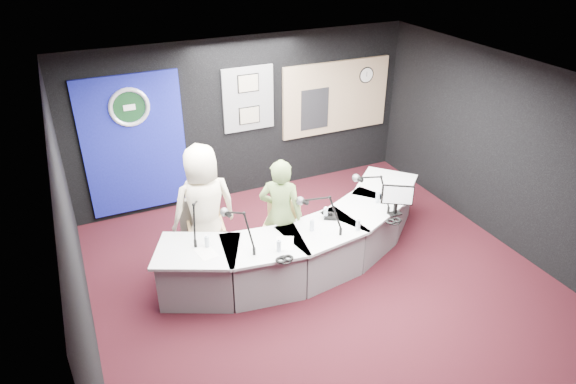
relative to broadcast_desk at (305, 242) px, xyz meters
name	(u,v)px	position (x,y,z in m)	size (l,w,h in m)	color
ground	(325,284)	(0.05, -0.55, -0.38)	(6.00, 6.00, 0.00)	black
ceiling	(334,87)	(0.05, -0.55, 2.42)	(6.00, 6.00, 0.02)	silver
wall_back	(246,119)	(0.05, 2.45, 1.02)	(6.00, 0.02, 2.80)	black
wall_front	(511,365)	(0.05, -3.55, 1.02)	(6.00, 0.02, 2.80)	black
wall_left	(75,254)	(-2.95, -0.55, 1.02)	(0.02, 6.00, 2.80)	black
wall_right	(509,155)	(3.05, -0.55, 1.02)	(0.02, 6.00, 2.80)	black
broadcast_desk	(305,242)	(0.00, 0.00, 0.00)	(4.50, 1.90, 0.75)	silver
backdrop_panel	(135,145)	(-1.85, 2.42, 0.88)	(1.60, 0.05, 2.30)	navy
agency_seal	(129,107)	(-1.85, 2.38, 1.52)	(0.63, 0.63, 0.07)	silver
seal_center	(129,107)	(-1.85, 2.38, 1.52)	(0.48, 0.48, 0.01)	black
pinboard	(248,99)	(0.10, 2.42, 1.38)	(0.90, 0.04, 1.10)	slate
framed_photo_upper	(248,83)	(0.10, 2.39, 1.65)	(0.34, 0.02, 0.27)	gray
framed_photo_lower	(250,115)	(0.10, 2.39, 1.09)	(0.34, 0.02, 0.27)	gray
booth_window_frame	(336,97)	(1.80, 2.42, 1.18)	(2.12, 0.06, 1.32)	tan
booth_glow	(336,97)	(1.80, 2.41, 1.18)	(2.00, 0.02, 1.20)	beige
equipment_rack	(315,109)	(1.35, 2.39, 1.03)	(0.55, 0.02, 0.75)	black
wall_clock	(366,75)	(2.40, 2.39, 1.52)	(0.28, 0.28, 0.01)	white
armchair_left	(207,234)	(-1.27, 0.60, 0.12)	(0.56, 0.56, 0.99)	#A17B49
armchair_right	(281,233)	(-0.31, 0.13, 0.16)	(0.60, 0.60, 1.07)	#A17B49
draped_jacket	(197,219)	(-1.32, 0.84, 0.24)	(0.50, 0.10, 0.70)	#666256
person_man	(204,208)	(-1.27, 0.60, 0.55)	(0.91, 0.59, 1.86)	beige
person_woman	(281,215)	(-0.31, 0.13, 0.46)	(0.61, 0.40, 1.67)	#5E763D
computer_monitor	(397,195)	(1.22, -0.39, 0.70)	(0.44, 0.03, 0.30)	black
desk_phone	(331,216)	(0.34, -0.10, 0.40)	(0.18, 0.14, 0.04)	black
headphones_near	(394,221)	(1.09, -0.56, 0.39)	(0.20, 0.20, 0.03)	black
headphones_far	(284,259)	(-0.65, -0.75, 0.39)	(0.21, 0.21, 0.03)	black
paper_stack	(206,253)	(-1.49, -0.20, 0.38)	(0.21, 0.31, 0.00)	white
notepad	(285,243)	(-0.50, -0.41, 0.38)	(0.23, 0.33, 0.00)	white
boom_mic_a	(196,214)	(-1.46, 0.28, 0.68)	(0.35, 0.70, 0.60)	black
boom_mic_b	(239,224)	(-1.03, -0.18, 0.68)	(0.30, 0.71, 0.60)	black
boom_mic_c	(320,209)	(0.08, -0.28, 0.68)	(0.48, 0.63, 0.60)	black
boom_mic_d	(372,187)	(1.05, -0.05, 0.68)	(0.32, 0.71, 0.60)	black
water_bottles	(318,223)	(0.05, -0.27, 0.46)	(3.04, 0.60, 0.18)	silver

